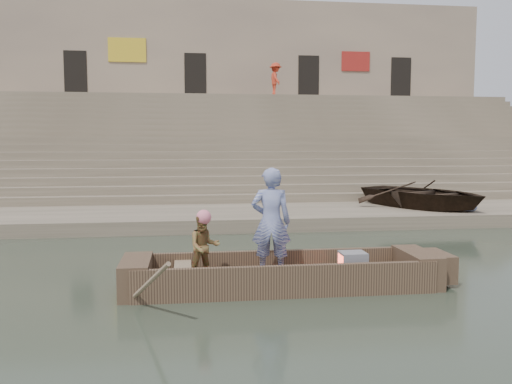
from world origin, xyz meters
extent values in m
plane|color=#2C3629|center=(0.00, 0.00, 0.00)|extent=(120.00, 120.00, 0.00)
cube|color=gray|center=(0.00, 8.00, 0.20)|extent=(32.00, 4.00, 0.40)
cube|color=gray|center=(0.00, 15.50, 1.40)|extent=(32.00, 3.00, 2.80)
cube|color=gray|center=(0.00, 22.50, 2.60)|extent=(32.00, 3.00, 5.20)
cube|color=gray|center=(0.00, 10.25, 0.35)|extent=(32.00, 0.50, 0.70)
cube|color=gray|center=(0.00, 10.75, 0.50)|extent=(32.00, 0.50, 1.00)
cube|color=gray|center=(0.00, 11.25, 0.65)|extent=(32.00, 0.50, 1.30)
cube|color=gray|center=(0.00, 11.75, 0.80)|extent=(32.00, 0.50, 1.60)
cube|color=gray|center=(0.00, 12.25, 0.95)|extent=(32.00, 0.50, 1.90)
cube|color=gray|center=(0.00, 12.75, 1.10)|extent=(32.00, 0.50, 2.20)
cube|color=gray|center=(0.00, 13.25, 1.25)|extent=(32.00, 0.50, 2.50)
cube|color=gray|center=(0.00, 13.75, 1.40)|extent=(32.00, 0.50, 2.80)
cube|color=gray|center=(0.00, 17.25, 1.55)|extent=(32.00, 0.50, 3.10)
cube|color=gray|center=(0.00, 17.75, 1.70)|extent=(32.00, 0.50, 3.40)
cube|color=gray|center=(0.00, 18.25, 1.85)|extent=(32.00, 0.50, 3.70)
cube|color=gray|center=(0.00, 18.75, 2.00)|extent=(32.00, 0.50, 4.00)
cube|color=gray|center=(0.00, 19.25, 2.15)|extent=(32.00, 0.50, 4.30)
cube|color=gray|center=(0.00, 19.75, 2.30)|extent=(32.00, 0.50, 4.60)
cube|color=gray|center=(0.00, 20.25, 2.45)|extent=(32.00, 0.50, 4.90)
cube|color=gray|center=(0.00, 20.75, 2.60)|extent=(32.00, 0.50, 5.20)
cube|color=#9F886B|center=(0.00, 26.50, 5.60)|extent=(32.00, 5.00, 11.20)
cube|color=black|center=(-9.00, 24.05, 6.60)|extent=(1.30, 0.18, 2.60)
cube|color=black|center=(-2.00, 24.05, 6.60)|extent=(1.30, 0.18, 2.60)
cube|color=black|center=(5.00, 24.05, 6.60)|extent=(1.30, 0.18, 2.60)
cube|color=black|center=(11.00, 24.05, 6.60)|extent=(1.30, 0.18, 2.60)
cube|color=gold|center=(-6.00, 23.98, 8.00)|extent=(2.20, 0.10, 1.40)
cube|color=maroon|center=(8.00, 23.98, 7.60)|extent=(1.80, 0.10, 1.20)
cube|color=brown|center=(-0.95, 0.34, 0.11)|extent=(5.00, 1.30, 0.22)
cube|color=brown|center=(-0.95, -0.28, 0.28)|extent=(5.20, 0.12, 0.56)
cube|color=brown|center=(-0.95, 0.96, 0.28)|extent=(5.20, 0.12, 0.56)
cube|color=brown|center=(-3.50, 0.34, 0.30)|extent=(0.50, 1.30, 0.60)
cube|color=brown|center=(1.60, 0.34, 0.30)|extent=(0.50, 1.30, 0.60)
cube|color=brown|center=(2.00, 0.34, 0.32)|extent=(0.35, 0.90, 0.50)
cube|color=#937A5B|center=(-2.70, 0.34, 0.40)|extent=(0.30, 1.20, 0.08)
cylinder|color=#937A5B|center=(-3.35, -0.56, 0.30)|extent=(1.03, 2.10, 1.36)
sphere|color=pink|center=(-2.32, 0.29, 1.32)|extent=(0.26, 0.26, 0.26)
imported|color=navy|center=(-1.12, 0.44, 1.19)|extent=(0.78, 0.58, 1.94)
imported|color=#287A2D|center=(-2.32, 0.29, 0.80)|extent=(0.63, 0.53, 1.16)
cube|color=slate|center=(0.37, 0.34, 0.42)|extent=(0.46, 0.42, 0.40)
cube|color=#E5593F|center=(0.16, 0.34, 0.42)|extent=(0.04, 0.34, 0.32)
imported|color=#2D2116|center=(5.24, 7.98, 0.86)|extent=(4.93, 5.41, 0.92)
imported|color=red|center=(2.57, 21.88, 6.16)|extent=(0.81, 1.29, 1.92)
ellipsoid|color=#3F5999|center=(4.98, 8.27, 0.53)|extent=(0.44, 0.44, 0.26)
ellipsoid|color=#3F5999|center=(6.30, 6.86, 0.53)|extent=(0.44, 0.44, 0.26)
camera|label=1|loc=(-2.61, -8.85, 2.63)|focal=37.32mm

